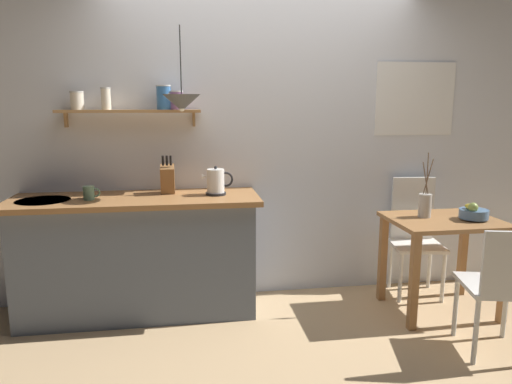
{
  "coord_description": "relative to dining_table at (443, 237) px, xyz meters",
  "views": [
    {
      "loc": [
        -0.64,
        -3.24,
        1.61
      ],
      "look_at": [
        -0.1,
        0.25,
        0.95
      ],
      "focal_mm": 33.25,
      "sensor_mm": 36.0,
      "label": 1
    }
  ],
  "objects": [
    {
      "name": "dining_table",
      "position": [
        0.0,
        0.0,
        0.0
      ],
      "size": [
        0.81,
        0.64,
        0.75
      ],
      "color": "#9E6B3D",
      "rests_on": "ground_plane"
    },
    {
      "name": "wall_shelf",
      "position": [
        -2.29,
        0.48,
        1.0
      ],
      "size": [
        1.06,
        0.2,
        0.32
      ],
      "color": "tan"
    },
    {
      "name": "dining_chair_far",
      "position": [
        -0.02,
        0.41,
        -0.07
      ],
      "size": [
        0.46,
        0.44,
        0.99
      ],
      "color": "white",
      "rests_on": "ground_plane"
    },
    {
      "name": "pendant_lamp",
      "position": [
        -1.96,
        0.22,
        1.02
      ],
      "size": [
        0.27,
        0.27,
        0.59
      ],
      "color": "black"
    },
    {
      "name": "coffee_mug_by_sink",
      "position": [
        -2.63,
        0.23,
        0.38
      ],
      "size": [
        0.12,
        0.08,
        0.1
      ],
      "color": "slate",
      "rests_on": "kitchen_counter"
    },
    {
      "name": "kitchen_counter",
      "position": [
        -2.32,
        0.3,
        -0.13
      ],
      "size": [
        1.83,
        0.63,
        0.93
      ],
      "color": "slate",
      "rests_on": "ground_plane"
    },
    {
      "name": "fruit_bowl",
      "position": [
        0.19,
        -0.07,
        0.2
      ],
      "size": [
        0.21,
        0.21,
        0.14
      ],
      "color": "#51759E",
      "rests_on": "dining_table"
    },
    {
      "name": "knife_block",
      "position": [
        -2.08,
        0.4,
        0.44
      ],
      "size": [
        0.1,
        0.18,
        0.3
      ],
      "color": "brown",
      "rests_on": "kitchen_counter"
    },
    {
      "name": "dining_chair_near",
      "position": [
        -0.0,
        -0.7,
        -0.11
      ],
      "size": [
        0.48,
        0.52,
        0.87
      ],
      "color": "silver",
      "rests_on": "ground_plane"
    },
    {
      "name": "back_wall",
      "position": [
        -1.11,
        0.64,
        0.75
      ],
      "size": [
        6.8,
        0.11,
        2.7
      ],
      "color": "silver",
      "rests_on": "ground_plane"
    },
    {
      "name": "ground_plane",
      "position": [
        -1.32,
        -0.01,
        -0.6
      ],
      "size": [
        14.0,
        14.0,
        0.0
      ],
      "primitive_type": "plane",
      "color": "tan"
    },
    {
      "name": "twig_vase",
      "position": [
        -0.12,
        0.07,
        0.24
      ],
      "size": [
        0.1,
        0.1,
        0.5
      ],
      "color": "#B7B2A8",
      "rests_on": "dining_table"
    },
    {
      "name": "electric_kettle",
      "position": [
        -1.72,
        0.29,
        0.43
      ],
      "size": [
        0.24,
        0.15,
        0.22
      ],
      "color": "black",
      "rests_on": "kitchen_counter"
    }
  ]
}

